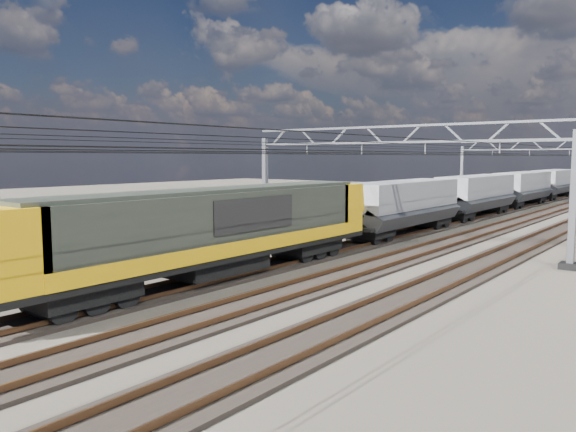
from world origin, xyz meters
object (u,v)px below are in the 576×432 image
Objects in this scene: hopper_wagon_lead at (403,203)px; trackside_cabinet at (86,250)px; catenary_gantry_far at (548,170)px; hopper_wagon_mid at (477,193)px; hopper_wagon_fourth at (555,181)px; locomotive at (217,227)px; catenary_gantry_mid at (392,182)px; hopper_wagon_third at (523,186)px.

hopper_wagon_lead reaches higher than trackside_cabinet.
hopper_wagon_mid is at bearing -97.04° from catenary_gantry_far.
trackside_cabinet is (-7.14, -62.07, -1.39)m from hopper_wagon_fourth.
hopper_wagon_mid is 11.61× the size of trackside_cabinet.
locomotive reaches higher than trackside_cabinet.
locomotive is 18.84× the size of trackside_cabinet.
hopper_wagon_mid is at bearing 90.00° from hopper_wagon_lead.
catenary_gantry_mid is 1.53× the size of hopper_wagon_mid.
catenary_gantry_far reaches higher than hopper_wagon_mid.
locomotive reaches higher than hopper_wagon_lead.
catenary_gantry_far is 12.48m from hopper_wagon_fourth.
hopper_wagon_third is 11.61× the size of trackside_cabinet.
hopper_wagon_mid and hopper_wagon_fourth have the same top height.
hopper_wagon_third is at bearing 90.00° from locomotive.
hopper_wagon_fourth is at bearing 92.38° from catenary_gantry_mid.
catenary_gantry_mid reaches higher than hopper_wagon_lead.
catenary_gantry_far is 1.53× the size of hopper_wagon_third.
catenary_gantry_mid is 0.94× the size of locomotive.
hopper_wagon_fourth is (0.00, 14.20, 0.00)m from hopper_wagon_third.
catenary_gantry_mid is 1.53× the size of hopper_wagon_fourth.
hopper_wagon_third and hopper_wagon_fourth have the same top height.
hopper_wagon_lead and hopper_wagon_fourth have the same top height.
hopper_wagon_fourth is at bearing 90.00° from hopper_wagon_mid.
catenary_gantry_far is 1.53× the size of hopper_wagon_lead.
hopper_wagon_fourth is at bearing 89.10° from trackside_cabinet.
locomotive is (-2.00, -12.09, -1.58)m from catenary_gantry_mid.
catenary_gantry_far is at bearing -80.69° from hopper_wagon_fourth.
catenary_gantry_far is 30.50m from hopper_wagon_lead.
catenary_gantry_far is 48.16m from locomotive.
hopper_wagon_lead is 28.40m from hopper_wagon_third.
catenary_gantry_far is (0.00, 36.00, 0.00)m from catenary_gantry_mid.
locomotive is 60.30m from hopper_wagon_fourth.
hopper_wagon_mid is (-0.00, 31.90, -0.09)m from locomotive.
trackside_cabinet is at bearing -123.39° from catenary_gantry_mid.
hopper_wagon_mid is at bearing 95.77° from catenary_gantry_mid.
catenary_gantry_far is 1.53× the size of hopper_wagon_fourth.
hopper_wagon_third is (-2.00, -1.99, -1.67)m from catenary_gantry_far.
locomotive is 31.90m from hopper_wagon_mid.
catenary_gantry_mid reaches higher than hopper_wagon_mid.
catenary_gantry_far is 16.40m from hopper_wagon_mid.
trackside_cabinet is (-9.14, -13.86, -3.06)m from catenary_gantry_mid.
hopper_wagon_lead is 1.00× the size of hopper_wagon_fourth.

